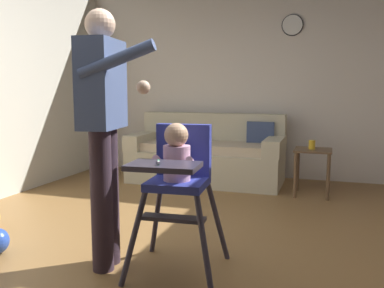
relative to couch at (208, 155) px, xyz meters
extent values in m
cube|color=olive|center=(0.27, -2.46, -0.38)|extent=(5.88, 7.50, 0.10)
cube|color=silver|center=(0.27, 0.52, 1.04)|extent=(5.08, 0.06, 2.73)
cube|color=beige|center=(-0.01, -0.06, -0.13)|extent=(1.91, 0.84, 0.40)
cube|color=beige|center=(-0.01, 0.27, 0.30)|extent=(1.91, 0.22, 0.46)
cube|color=beige|center=(-0.87, -0.06, 0.17)|extent=(0.20, 0.84, 0.20)
cube|color=beige|center=(0.86, -0.06, 0.17)|extent=(0.20, 0.84, 0.20)
cube|color=#C9B597|center=(-0.41, -0.11, 0.12)|extent=(0.74, 0.60, 0.11)
cube|color=#C9B597|center=(0.40, -0.11, 0.12)|extent=(0.74, 0.60, 0.11)
cube|color=#3D4C75|center=(0.65, 0.14, 0.27)|extent=(0.35, 0.14, 0.34)
cylinder|color=#322E3D|center=(0.36, -2.87, -0.05)|extent=(0.16, 0.18, 0.57)
cylinder|color=#322E3D|center=(0.80, -2.83, -0.05)|extent=(0.18, 0.16, 0.57)
cylinder|color=#322E3D|center=(0.32, -2.43, -0.05)|extent=(0.18, 0.16, 0.57)
cylinder|color=#322E3D|center=(0.76, -2.39, -0.05)|extent=(0.16, 0.18, 0.57)
cube|color=#2B3594|center=(0.56, -2.63, 0.25)|extent=(0.39, 0.39, 0.05)
cube|color=#2B3594|center=(0.55, -2.48, 0.45)|extent=(0.36, 0.10, 0.34)
cube|color=#322E3D|center=(0.58, -2.92, 0.42)|extent=(0.42, 0.29, 0.03)
cube|color=#322E3D|center=(0.57, -2.74, 0.06)|extent=(0.41, 0.13, 0.02)
cylinder|color=#D29FC3|center=(0.56, -2.65, 0.39)|extent=(0.18, 0.18, 0.22)
sphere|color=tan|center=(0.56, -2.66, 0.57)|extent=(0.15, 0.15, 0.15)
cylinder|color=#D29FC3|center=(0.46, -2.70, 0.40)|extent=(0.06, 0.15, 0.10)
cylinder|color=#D29FC3|center=(0.67, -2.68, 0.40)|extent=(0.06, 0.15, 0.10)
cylinder|color=#38A366|center=(0.55, -2.92, 0.44)|extent=(0.06, 0.12, 0.01)
cube|color=white|center=(0.58, -2.97, 0.45)|extent=(0.02, 0.03, 0.02)
cylinder|color=#342631|center=(0.09, -2.76, 0.13)|extent=(0.14, 0.14, 0.93)
cylinder|color=#342631|center=(0.07, -2.64, 0.13)|extent=(0.14, 0.14, 0.93)
cube|color=#465884|center=(0.08, -2.70, 0.88)|extent=(0.26, 0.43, 0.56)
sphere|color=beige|center=(0.08, -2.70, 1.25)|extent=(0.19, 0.19, 0.19)
cylinder|color=#465884|center=(0.27, -2.85, 1.02)|extent=(0.48, 0.14, 0.23)
sphere|color=beige|center=(0.43, -2.83, 0.86)|extent=(0.08, 0.08, 0.08)
cylinder|color=#465884|center=(0.04, -2.46, 0.88)|extent=(0.07, 0.07, 0.51)
cube|color=brown|center=(1.31, -0.34, 0.18)|extent=(0.40, 0.40, 0.02)
cylinder|color=brown|center=(1.14, -0.51, -0.08)|extent=(0.04, 0.04, 0.50)
cylinder|color=brown|center=(1.48, -0.51, -0.08)|extent=(0.04, 0.04, 0.50)
cylinder|color=brown|center=(1.14, -0.17, -0.08)|extent=(0.04, 0.04, 0.50)
cylinder|color=brown|center=(1.48, -0.17, -0.08)|extent=(0.04, 0.04, 0.50)
cylinder|color=gold|center=(1.29, -0.34, 0.24)|extent=(0.07, 0.07, 0.10)
cylinder|color=white|center=(0.97, 0.47, 1.65)|extent=(0.25, 0.03, 0.25)
cylinder|color=black|center=(0.97, 0.48, 1.65)|extent=(0.27, 0.02, 0.27)
camera|label=1|loc=(1.45, -5.03, 0.85)|focal=38.60mm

